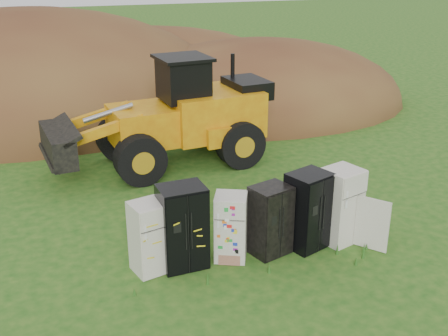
# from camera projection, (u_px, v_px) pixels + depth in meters

# --- Properties ---
(ground) EXTENTS (120.00, 120.00, 0.00)m
(ground) POSITION_uv_depth(u_px,v_px,m) (250.00, 254.00, 13.20)
(ground) COLOR #1A4E14
(ground) RESTS_ON ground
(fridge_leftmost) EXTENTS (0.89, 0.87, 1.65)m
(fridge_leftmost) POSITION_uv_depth(u_px,v_px,m) (149.00, 237.00, 12.26)
(fridge_leftmost) COLOR silver
(fridge_leftmost) RESTS_ON ground
(fridge_black_side) EXTENTS (1.08, 0.89, 1.93)m
(fridge_black_side) POSITION_uv_depth(u_px,v_px,m) (183.00, 227.00, 12.42)
(fridge_black_side) COLOR black
(fridge_black_side) RESTS_ON ground
(fridge_sticker) EXTENTS (0.91, 0.88, 1.60)m
(fridge_sticker) POSITION_uv_depth(u_px,v_px,m) (231.00, 227.00, 12.76)
(fridge_sticker) COLOR silver
(fridge_sticker) RESTS_ON ground
(fridge_dark_mid) EXTENTS (1.05, 0.95, 1.68)m
(fridge_dark_mid) POSITION_uv_depth(u_px,v_px,m) (270.00, 220.00, 12.98)
(fridge_dark_mid) COLOR black
(fridge_dark_mid) RESTS_ON ground
(fridge_black_right) EXTENTS (1.17, 1.08, 1.88)m
(fridge_black_right) POSITION_uv_depth(u_px,v_px,m) (308.00, 210.00, 13.24)
(fridge_black_right) COLOR black
(fridge_black_right) RESTS_ON ground
(fridge_open_door) EXTENTS (1.07, 1.03, 1.88)m
(fridge_open_door) POSITION_uv_depth(u_px,v_px,m) (340.00, 205.00, 13.49)
(fridge_open_door) COLOR silver
(fridge_open_door) RESTS_ON ground
(wheel_loader) EXTENTS (7.66, 3.94, 3.54)m
(wheel_loader) POSITION_uv_depth(u_px,v_px,m) (158.00, 114.00, 17.80)
(wheel_loader) COLOR #D4980E
(wheel_loader) RESTS_ON ground
(dirt_mound_right) EXTENTS (13.97, 10.25, 5.92)m
(dirt_mound_right) POSITION_uv_depth(u_px,v_px,m) (255.00, 105.00, 25.58)
(dirt_mound_right) COLOR #4C2518
(dirt_mound_right) RESTS_ON ground
(dirt_mound_left) EXTENTS (17.92, 13.44, 8.76)m
(dirt_mound_left) POSITION_uv_depth(u_px,v_px,m) (32.00, 110.00, 24.79)
(dirt_mound_left) COLOR #4C2518
(dirt_mound_left) RESTS_ON ground
(dirt_mound_back) EXTENTS (16.32, 10.88, 5.99)m
(dirt_mound_back) POSITION_uv_depth(u_px,v_px,m) (144.00, 87.00, 28.81)
(dirt_mound_back) COLOR #4C2518
(dirt_mound_back) RESTS_ON ground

